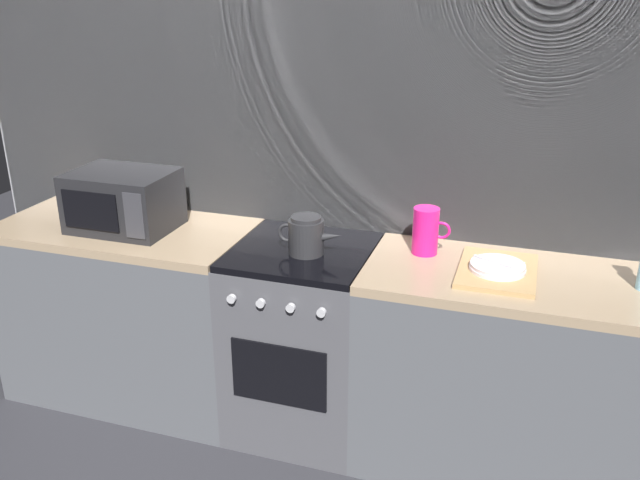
% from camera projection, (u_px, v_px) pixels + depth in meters
% --- Properties ---
extents(ground_plane, '(8.00, 8.00, 0.00)m').
position_uv_depth(ground_plane, '(304.00, 421.00, 3.24)').
color(ground_plane, '#2D2D33').
extents(back_wall, '(3.60, 0.05, 2.40)m').
position_uv_depth(back_wall, '(325.00, 163.00, 3.08)').
color(back_wall, gray).
rests_on(back_wall, ground_plane).
extents(counter_left, '(1.20, 0.60, 0.90)m').
position_uv_depth(counter_left, '(132.00, 311.00, 3.33)').
color(counter_left, '#515459').
rests_on(counter_left, ground_plane).
extents(stove_unit, '(0.60, 0.63, 0.90)m').
position_uv_depth(stove_unit, '(303.00, 340.00, 3.07)').
color(stove_unit, '#4C4C51').
rests_on(stove_unit, ground_plane).
extents(counter_right, '(1.20, 0.60, 0.90)m').
position_uv_depth(counter_right, '(506.00, 373.00, 2.81)').
color(counter_right, '#515459').
rests_on(counter_right, ground_plane).
extents(microwave, '(0.46, 0.35, 0.27)m').
position_uv_depth(microwave, '(123.00, 200.00, 3.09)').
color(microwave, black).
rests_on(microwave, counter_left).
extents(kettle, '(0.28, 0.15, 0.17)m').
position_uv_depth(kettle, '(306.00, 235.00, 2.83)').
color(kettle, '#262628').
rests_on(kettle, stove_unit).
extents(pitcher, '(0.16, 0.11, 0.20)m').
position_uv_depth(pitcher, '(426.00, 231.00, 2.83)').
color(pitcher, '#E5197A').
rests_on(pitcher, counter_right).
extents(dish_pile, '(0.30, 0.40, 0.06)m').
position_uv_depth(dish_pile, '(497.00, 269.00, 2.66)').
color(dish_pile, tan).
rests_on(dish_pile, counter_right).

